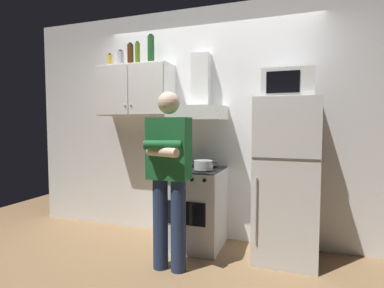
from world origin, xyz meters
TOP-DOWN VIEW (x-y plane):
  - ground_plane at (0.00, 0.00)m, footprint 7.00×7.00m
  - back_wall_tiled at (0.00, 0.60)m, footprint 4.80×0.10m
  - upper_cabinet at (-0.85, 0.37)m, footprint 0.90×0.37m
  - stove_oven at (-0.05, 0.25)m, footprint 0.60×0.62m
  - range_hood at (-0.05, 0.38)m, footprint 0.60×0.44m
  - refrigerator at (0.90, 0.25)m, footprint 0.60×0.62m
  - microwave at (0.90, 0.27)m, footprint 0.48×0.37m
  - person_standing at (-0.10, -0.36)m, footprint 0.38×0.33m
  - cooking_pot at (0.08, 0.13)m, footprint 0.30×0.20m
  - bottle_canister_steel at (-1.07, 0.40)m, footprint 0.09×0.09m
  - bottle_wine_green at (-0.65, 0.41)m, footprint 0.08×0.08m
  - bottle_spice_jar at (-1.19, 0.35)m, footprint 0.06×0.06m
  - bottle_olive_oil at (-0.81, 0.37)m, footprint 0.06×0.06m
  - bottle_rum_dark at (-0.90, 0.36)m, footprint 0.07×0.07m

SIDE VIEW (x-z plane):
  - ground_plane at x=0.00m, z-range 0.00..0.00m
  - stove_oven at x=-0.05m, z-range 0.00..0.87m
  - refrigerator at x=0.90m, z-range 0.00..1.60m
  - person_standing at x=-0.10m, z-range 0.08..1.72m
  - cooking_pot at x=0.08m, z-range 0.87..0.97m
  - back_wall_tiled at x=0.00m, z-range 0.00..2.70m
  - range_hood at x=-0.05m, z-range 1.22..1.97m
  - microwave at x=0.90m, z-range 1.60..1.88m
  - upper_cabinet at x=-0.85m, z-range 1.45..2.05m
  - bottle_spice_jar at x=-1.19m, z-range 2.04..2.20m
  - bottle_canister_steel at x=-1.07m, z-range 2.04..2.25m
  - bottle_rum_dark at x=-0.90m, z-range 2.04..2.31m
  - bottle_olive_oil at x=-0.81m, z-range 2.04..2.32m
  - bottle_wine_green at x=-0.65m, z-range 2.04..2.40m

